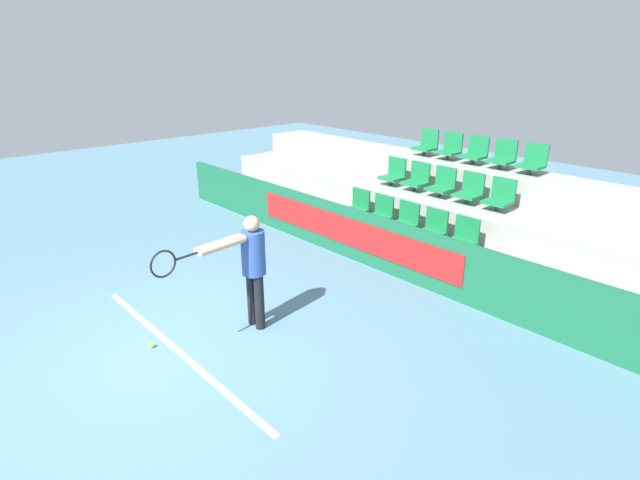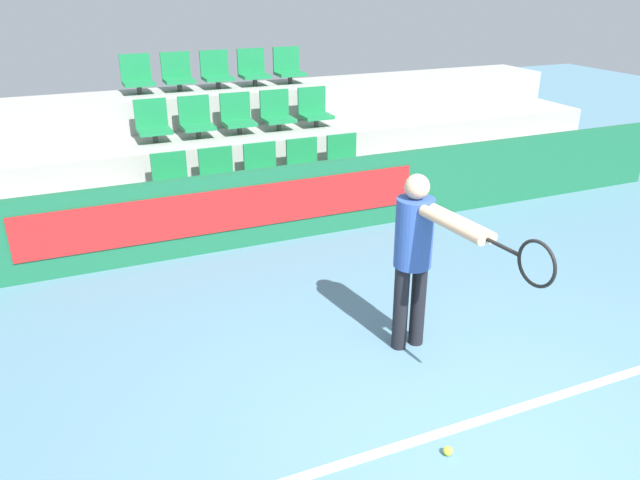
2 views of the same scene
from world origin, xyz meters
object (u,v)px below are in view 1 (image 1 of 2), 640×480
stadium_chair_7 (442,184)px  stadium_chair_13 (503,156)px  stadium_chair_11 (450,148)px  tennis_player (249,262)px  stadium_chair_3 (433,228)px  stadium_chair_14 (533,161)px  tennis_ball (152,345)px  stadium_chair_8 (470,190)px  stadium_chair_6 (417,179)px  stadium_chair_10 (427,144)px  stadium_chair_5 (394,173)px  stadium_chair_12 (475,152)px  stadium_chair_9 (500,197)px  stadium_chair_4 (463,237)px  stadium_chair_2 (405,220)px  stadium_chair_1 (380,212)px  stadium_chair_0 (357,206)px

stadium_chair_7 → stadium_chair_13: stadium_chair_13 is taller
stadium_chair_11 → tennis_player: size_ratio=0.35×
stadium_chair_3 → stadium_chair_7: size_ratio=1.00×
stadium_chair_14 → tennis_ball: size_ratio=8.36×
stadium_chair_8 → tennis_ball: stadium_chair_8 is taller
tennis_player → tennis_ball: tennis_player is taller
tennis_player → stadium_chair_7: bearing=87.1°
stadium_chair_6 → stadium_chair_10: (-0.59, 1.06, 0.47)m
stadium_chair_5 → stadium_chair_10: bearing=90.0°
stadium_chair_12 → stadium_chair_13: bearing=0.0°
stadium_chair_5 → stadium_chair_11: bearing=61.0°
stadium_chair_9 → tennis_ball: 6.07m
stadium_chair_4 → stadium_chair_9: bearing=90.0°
stadium_chair_3 → stadium_chair_13: stadium_chair_13 is taller
stadium_chair_5 → stadium_chair_10: size_ratio=1.00×
stadium_chair_2 → stadium_chair_6: (-0.59, 1.06, 0.47)m
stadium_chair_1 → stadium_chair_0: bearing=180.0°
stadium_chair_2 → stadium_chair_5: stadium_chair_5 is taller
stadium_chair_3 → stadium_chair_9: 1.30m
stadium_chair_6 → stadium_chair_7: bearing=0.0°
stadium_chair_7 → tennis_ball: bearing=-92.7°
stadium_chair_10 → tennis_player: (1.37, -5.61, -0.67)m
stadium_chair_12 → stadium_chair_11: bearing=180.0°
stadium_chair_4 → stadium_chair_9: (0.00, 1.06, 0.47)m
stadium_chair_13 → stadium_chair_8: bearing=-90.0°
stadium_chair_11 → stadium_chair_9: bearing=-31.0°
stadium_chair_4 → stadium_chair_13: bearing=105.5°
stadium_chair_13 → stadium_chair_5: bearing=-149.0°
stadium_chair_1 → stadium_chair_6: size_ratio=1.00×
stadium_chair_0 → stadium_chair_12: bearing=61.0°
stadium_chair_0 → stadium_chair_6: 1.30m
stadium_chair_0 → stadium_chair_8: stadium_chair_8 is taller
stadium_chair_10 → stadium_chair_13: same height
stadium_chair_8 → stadium_chair_10: bearing=149.0°
stadium_chair_12 → stadium_chair_13: 0.59m
stadium_chair_2 → stadium_chair_8: bearing=61.0°
tennis_player → stadium_chair_1: bearing=97.3°
stadium_chair_5 → stadium_chair_6: size_ratio=1.00×
stadium_chair_2 → stadium_chair_13: size_ratio=1.00×
stadium_chair_11 → stadium_chair_14: size_ratio=1.00×
stadium_chair_14 → tennis_ball: 7.17m
stadium_chair_9 → stadium_chair_11: 2.11m
stadium_chair_2 → stadium_chair_4: (1.18, 0.00, 0.00)m
stadium_chair_8 → tennis_ball: (-0.86, -5.78, -1.14)m
stadium_chair_6 → stadium_chair_12: stadium_chair_12 is taller
stadium_chair_7 → tennis_ball: size_ratio=8.36×
stadium_chair_6 → stadium_chair_9: (1.76, 0.00, 0.00)m
stadium_chair_7 → tennis_ball: stadium_chair_7 is taller
stadium_chair_8 → stadium_chair_12: 1.30m
stadium_chair_5 → stadium_chair_9: 2.35m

